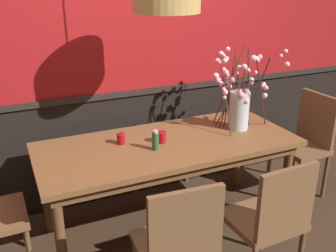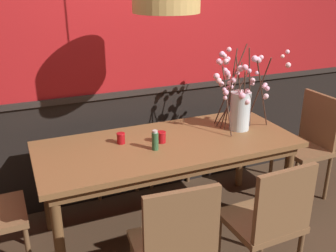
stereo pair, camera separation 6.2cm
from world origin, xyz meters
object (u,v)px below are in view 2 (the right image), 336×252
chair_far_side_left (108,136)px  vase_with_blossoms (240,103)px  dining_table (168,152)px  condiment_bottle (155,140)px  candle_holder_nearer_edge (161,137)px  chair_far_side_right (160,127)px  chair_near_side_left (175,243)px  candle_holder_nearer_center (121,138)px  chair_head_east_end (309,140)px  chair_near_side_right (269,218)px

chair_far_side_left → vase_with_blossoms: (0.92, -0.83, 0.46)m
dining_table → condiment_bottle: bearing=-147.7°
condiment_bottle → candle_holder_nearer_edge: bearing=48.2°
chair_far_side_left → chair_far_side_right: bearing=2.2°
dining_table → candle_holder_nearer_edge: size_ratio=22.85×
vase_with_blossoms → condiment_bottle: 0.82m
chair_near_side_left → candle_holder_nearer_center: size_ratio=11.00×
chair_near_side_left → vase_with_blossoms: vase_with_blossoms is taller
chair_near_side_left → condiment_bottle: bearing=77.1°
candle_holder_nearer_center → condiment_bottle: condiment_bottle is taller
candle_holder_nearer_center → chair_far_side_right: bearing=50.2°
chair_far_side_right → candle_holder_nearer_center: (-0.63, -0.76, 0.28)m
dining_table → chair_far_side_right: bearing=71.8°
vase_with_blossoms → condiment_bottle: bearing=-171.5°
chair_head_east_end → chair_far_side_left: 1.90m
condiment_bottle → chair_head_east_end: bearing=3.0°
chair_far_side_right → condiment_bottle: chair_far_side_right is taller
vase_with_blossoms → candle_holder_nearer_edge: (-0.71, -0.02, -0.18)m
dining_table → chair_near_side_right: size_ratio=2.17×
chair_head_east_end → condiment_bottle: size_ratio=6.37×
chair_near_side_right → chair_far_side_left: 1.82m
chair_near_side_right → chair_far_side_left: (-0.61, 1.71, 0.02)m
chair_far_side_left → condiment_bottle: size_ratio=6.17×
candle_holder_nearer_edge → dining_table: bearing=-15.4°
dining_table → chair_near_side_left: 0.92m
chair_near_side_right → chair_far_side_left: chair_far_side_left is taller
chair_head_east_end → candle_holder_nearer_edge: chair_head_east_end is taller
chair_far_side_right → candle_holder_nearer_edge: 0.97m
chair_near_side_right → candle_holder_nearer_center: 1.23m
candle_holder_nearer_center → candle_holder_nearer_edge: candle_holder_nearer_edge is taller
dining_table → candle_holder_nearer_edge: bearing=164.6°
chair_far_side_left → candle_holder_nearer_edge: size_ratio=10.66×
chair_far_side_right → candle_holder_nearer_edge: size_ratio=10.51×
dining_table → vase_with_blossoms: vase_with_blossoms is taller
vase_with_blossoms → chair_near_side_right: bearing=-109.4°
dining_table → chair_head_east_end: (1.43, -0.01, -0.14)m
candle_holder_nearer_center → candle_holder_nearer_edge: (0.29, -0.10, 0.00)m
vase_with_blossoms → condiment_bottle: (-0.80, -0.12, -0.15)m
vase_with_blossoms → dining_table: bearing=-177.4°
candle_holder_nearer_center → candle_holder_nearer_edge: 0.31m
chair_far_side_right → candle_holder_nearer_edge: bearing=-111.4°
dining_table → chair_near_side_left: bearing=-110.4°
dining_table → chair_far_side_left: size_ratio=2.14×
chair_near_side_left → condiment_bottle: size_ratio=6.12×
chair_head_east_end → candle_holder_nearer_edge: 1.50m
chair_far_side_left → dining_table: bearing=-72.8°
chair_near_side_left → candle_holder_nearer_center: chair_near_side_left is taller
chair_far_side_right → candle_holder_nearer_center: chair_far_side_right is taller
chair_far_side_left → chair_head_east_end: bearing=-27.0°
chair_head_east_end → vase_with_blossoms: size_ratio=1.40×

